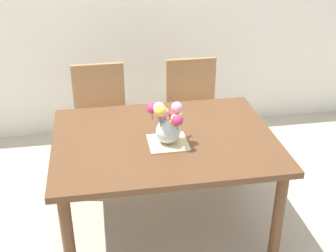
{
  "coord_description": "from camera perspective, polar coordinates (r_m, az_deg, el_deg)",
  "views": [
    {
      "loc": [
        -0.39,
        -2.4,
        2.08
      ],
      "look_at": [
        0.01,
        -0.08,
        0.85
      ],
      "focal_mm": 47.06,
      "sensor_mm": 36.0,
      "label": 1
    }
  ],
  "objects": [
    {
      "name": "placemat",
      "position": [
        2.72,
        0.0,
        -2.17
      ],
      "size": [
        0.24,
        0.24,
        0.01
      ],
      "primitive_type": "cube",
      "color": "#CCB789",
      "rests_on": "dining_table"
    },
    {
      "name": "dining_table",
      "position": [
        2.83,
        -0.46,
        -3.04
      ],
      "size": [
        1.4,
        1.05,
        0.73
      ],
      "color": "brown",
      "rests_on": "ground_plane"
    },
    {
      "name": "flower_vase",
      "position": [
        2.65,
        -0.07,
        0.35
      ],
      "size": [
        0.23,
        0.22,
        0.28
      ],
      "color": "silver",
      "rests_on": "placemat"
    },
    {
      "name": "ground_plane",
      "position": [
        3.2,
        -0.42,
        -12.92
      ],
      "size": [
        12.0,
        12.0,
        0.0
      ],
      "primitive_type": "plane",
      "color": "#B7AD99"
    },
    {
      "name": "chair_left",
      "position": [
        3.63,
        -8.72,
        1.73
      ],
      "size": [
        0.42,
        0.42,
        0.9
      ],
      "rotation": [
        0.0,
        0.0,
        3.14
      ],
      "color": "#9E7047",
      "rests_on": "ground_plane"
    },
    {
      "name": "chair_right",
      "position": [
        3.71,
        3.27,
        2.62
      ],
      "size": [
        0.42,
        0.42,
        0.9
      ],
      "rotation": [
        0.0,
        0.0,
        3.14
      ],
      "color": "#9E7047",
      "rests_on": "ground_plane"
    }
  ]
}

